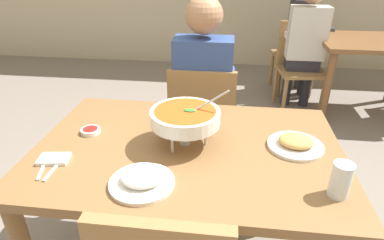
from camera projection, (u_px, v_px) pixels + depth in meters
dining_table_main at (188, 166)px, 1.48m from camera, size 1.33×0.89×0.77m
chair_diner_main at (203, 121)px, 2.19m from camera, size 0.44×0.44×0.90m
diner_main at (204, 87)px, 2.11m from camera, size 0.40×0.45×1.31m
curry_bowl at (185, 117)px, 1.38m from camera, size 0.33×0.30×0.26m
rice_plate at (142, 180)px, 1.18m from camera, size 0.24×0.24×0.06m
appetizer_plate at (296, 143)px, 1.41m from camera, size 0.24×0.24×0.06m
sauce_dish at (91, 131)px, 1.52m from camera, size 0.09×0.09×0.02m
napkin_folded at (54, 159)px, 1.32m from camera, size 0.13×0.10×0.02m
fork_utensil at (43, 167)px, 1.28m from camera, size 0.06×0.17×0.01m
spoon_utensil at (55, 168)px, 1.27m from camera, size 0.01×0.17×0.01m
drink_glass at (340, 182)px, 1.11m from camera, size 0.07×0.07×0.13m
dining_table_far at (370, 54)px, 3.19m from camera, size 1.00×0.80×0.77m
chair_bg_left at (299, 61)px, 3.38m from camera, size 0.49×0.49×0.90m
chair_bg_middle at (302, 49)px, 3.79m from camera, size 0.49×0.49×0.90m
patron_bg_left at (305, 40)px, 3.22m from camera, size 0.40×0.45×1.31m
patron_bg_middle at (302, 29)px, 3.66m from camera, size 0.45×0.40×1.31m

